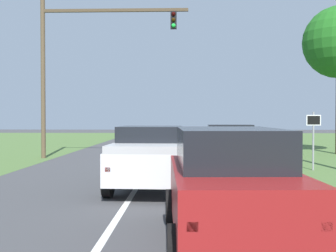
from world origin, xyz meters
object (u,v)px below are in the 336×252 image
Objects in this scene: red_suv_near at (230,184)px; keep_moving_sign at (313,133)px; crossing_suv_far at (227,138)px; pickup_truck_lead at (151,157)px; traffic_light at (79,54)px.

red_suv_near is 11.55m from keep_moving_sign.
red_suv_near is at bearing -113.59° from keep_moving_sign.
crossing_suv_far is at bearing 84.24° from red_suv_near.
pickup_truck_lead is at bearing -142.25° from keep_moving_sign.
traffic_light is 12.65m from keep_moving_sign.
keep_moving_sign reaches higher than pickup_truck_lead.
traffic_light is at bearing 114.83° from pickup_truck_lead.
keep_moving_sign is (4.62, 10.57, 0.51)m from red_suv_near.
traffic_light is at bearing -159.09° from crossing_suv_far.
crossing_suv_far is at bearing 74.15° from pickup_truck_lead.
crossing_suv_far is (1.87, 18.57, -0.13)m from red_suv_near.
red_suv_near is 5.88m from pickup_truck_lead.
keep_moving_sign is at bearing -23.85° from traffic_light.
keep_moving_sign is (6.42, 4.97, 0.57)m from pickup_truck_lead.
red_suv_near is 0.57× the size of traffic_light.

